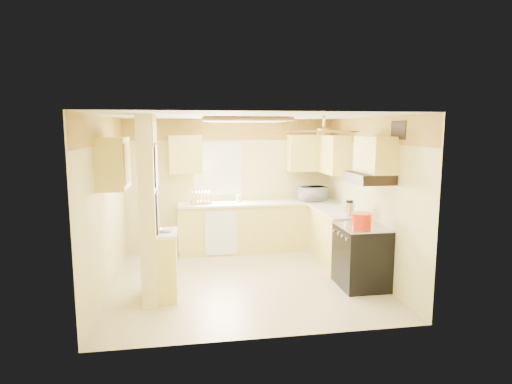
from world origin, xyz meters
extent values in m
plane|color=tan|center=(0.00, 0.00, 0.00)|extent=(4.00, 4.00, 0.00)
plane|color=white|center=(0.00, 0.00, 2.50)|extent=(4.00, 4.00, 0.00)
plane|color=#E1D189|center=(0.00, 1.90, 1.25)|extent=(4.00, 0.00, 4.00)
plane|color=#E1D189|center=(0.00, -1.90, 1.25)|extent=(4.00, 0.00, 4.00)
plane|color=#E1D189|center=(-2.00, 0.00, 1.25)|extent=(0.00, 3.80, 3.80)
plane|color=#E1D189|center=(2.00, 0.00, 1.25)|extent=(0.00, 3.80, 3.80)
cube|color=yellow|center=(0.00, 1.88, 2.30)|extent=(4.00, 0.02, 0.40)
cube|color=#E1D189|center=(-1.35, -0.55, 1.25)|extent=(0.20, 0.70, 2.50)
cube|color=#E3D25F|center=(-1.13, -0.55, 0.45)|extent=(0.25, 0.55, 0.90)
cube|color=silver|center=(-1.13, -0.55, 0.92)|extent=(0.28, 0.58, 0.04)
cube|color=#E3D25F|center=(0.50, 1.60, 0.45)|extent=(3.00, 0.60, 0.90)
cube|color=#E3D25F|center=(1.70, 0.60, 0.45)|extent=(0.60, 1.40, 0.90)
cube|color=silver|center=(0.50, 1.59, 0.92)|extent=(3.04, 0.64, 0.04)
cube|color=silver|center=(1.69, 0.60, 0.92)|extent=(0.64, 1.44, 0.04)
cube|color=white|center=(-0.25, 1.29, 0.43)|extent=(0.58, 0.02, 0.80)
cube|color=white|center=(-0.25, 1.89, 1.55)|extent=(0.92, 0.02, 1.02)
cube|color=white|center=(-0.25, 1.89, 1.55)|extent=(0.80, 0.02, 0.90)
cube|color=#E3D25F|center=(-0.85, 1.72, 1.85)|extent=(0.60, 0.35, 0.70)
cube|color=#E3D25F|center=(1.55, 1.72, 1.85)|extent=(0.90, 0.35, 0.70)
cube|color=#E3D25F|center=(1.82, 1.25, 1.85)|extent=(0.35, 1.00, 0.70)
cube|color=#E3D25F|center=(-1.82, -0.25, 1.85)|extent=(0.35, 0.75, 0.70)
cube|color=#E3D25F|center=(1.82, -0.55, 1.95)|extent=(0.35, 0.76, 0.52)
cube|color=black|center=(1.67, -0.55, 0.45)|extent=(0.65, 0.76, 0.90)
cube|color=silver|center=(1.67, -0.55, 0.91)|extent=(0.66, 0.77, 0.02)
cylinder|color=silver|center=(1.34, -0.80, 0.80)|extent=(0.03, 0.05, 0.05)
cylinder|color=silver|center=(1.34, -0.63, 0.80)|extent=(0.03, 0.05, 0.05)
cylinder|color=silver|center=(1.34, -0.47, 0.80)|extent=(0.03, 0.05, 0.05)
cylinder|color=silver|center=(1.34, -0.30, 0.80)|extent=(0.03, 0.05, 0.05)
cube|color=black|center=(1.74, -0.55, 1.62)|extent=(0.50, 0.76, 0.14)
cube|color=black|center=(-1.24, -0.55, 1.85)|extent=(0.02, 0.42, 0.57)
cube|color=white|center=(-1.23, -0.55, 1.85)|extent=(0.01, 0.37, 0.52)
cube|color=black|center=(-1.24, -0.55, 1.20)|extent=(0.02, 0.42, 0.57)
cube|color=yellow|center=(-1.23, -0.55, 1.20)|extent=(0.01, 0.37, 0.52)
cube|color=brown|center=(0.10, 0.50, 2.46)|extent=(1.35, 0.95, 0.06)
cube|color=white|center=(0.10, 0.50, 2.44)|extent=(1.15, 0.75, 0.02)
cylinder|color=gold|center=(1.00, -0.70, 2.42)|extent=(0.04, 0.04, 0.16)
cylinder|color=gold|center=(1.00, -0.70, 2.28)|extent=(0.18, 0.18, 0.08)
cube|color=brown|center=(1.30, -0.59, 2.28)|extent=(0.55, 0.28, 0.01)
cube|color=brown|center=(0.89, -0.40, 2.28)|extent=(0.28, 0.55, 0.01)
cube|color=brown|center=(0.70, -0.81, 2.28)|extent=(0.55, 0.28, 0.01)
cube|color=brown|center=(1.11, -1.00, 2.28)|extent=(0.28, 0.55, 0.01)
cube|color=black|center=(1.98, -0.90, 2.30)|extent=(0.02, 0.40, 0.25)
imported|color=white|center=(1.54, 1.57, 1.08)|extent=(0.53, 0.40, 0.27)
imported|color=white|center=(-1.13, -0.55, 0.96)|extent=(0.21, 0.21, 0.05)
cylinder|color=red|center=(1.63, -0.60, 1.00)|extent=(0.28, 0.28, 0.18)
cylinder|color=red|center=(1.63, -0.60, 1.11)|extent=(0.30, 0.30, 0.02)
cylinder|color=silver|center=(1.69, 0.02, 1.05)|extent=(0.17, 0.17, 0.23)
cylinder|color=black|center=(1.69, 0.02, 1.18)|extent=(0.11, 0.11, 0.03)
cube|color=tan|center=(-0.59, 1.60, 0.96)|extent=(0.40, 0.31, 0.04)
cube|color=tan|center=(-0.75, 1.60, 1.05)|extent=(0.02, 0.26, 0.22)
cube|color=tan|center=(-0.68, 1.60, 1.05)|extent=(0.02, 0.26, 0.22)
cube|color=tan|center=(-0.62, 1.60, 1.05)|extent=(0.02, 0.26, 0.22)
cube|color=tan|center=(-0.55, 1.60, 1.05)|extent=(0.02, 0.26, 0.22)
cube|color=tan|center=(-0.49, 1.60, 1.05)|extent=(0.02, 0.26, 0.22)
cube|color=tan|center=(-0.42, 1.60, 1.05)|extent=(0.02, 0.26, 0.22)
cylinder|color=white|center=(-0.68, 1.60, 1.05)|extent=(0.01, 0.22, 0.22)
cylinder|color=white|center=(-0.55, 1.60, 1.05)|extent=(0.01, 0.22, 0.22)
cylinder|color=white|center=(0.13, 1.70, 1.00)|extent=(0.10, 0.10, 0.12)
cylinder|color=tan|center=(0.15, 1.70, 1.04)|extent=(0.01, 0.01, 0.19)
cylinder|color=tan|center=(0.13, 1.72, 1.04)|extent=(0.01, 0.01, 0.19)
cylinder|color=tan|center=(0.11, 1.70, 1.04)|extent=(0.01, 0.01, 0.19)
cylinder|color=tan|center=(0.13, 1.68, 1.04)|extent=(0.01, 0.01, 0.19)
camera|label=1|loc=(-0.84, -6.30, 2.32)|focal=30.00mm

